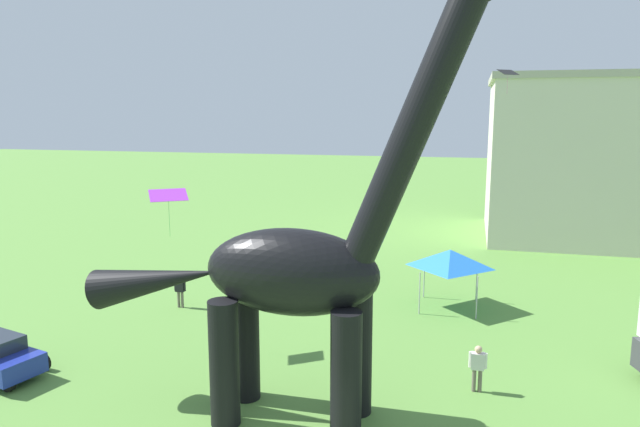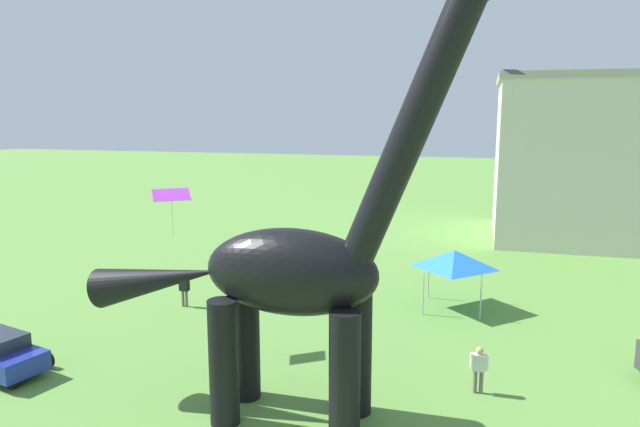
{
  "view_description": "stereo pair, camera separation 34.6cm",
  "coord_description": "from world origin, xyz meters",
  "px_view_note": "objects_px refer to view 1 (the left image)",
  "views": [
    {
      "loc": [
        3.87,
        -12.57,
        9.71
      ],
      "look_at": [
        -0.8,
        5.3,
        6.52
      ],
      "focal_mm": 32.79,
      "sensor_mm": 36.0,
      "label": 1
    },
    {
      "loc": [
        4.2,
        -12.48,
        9.71
      ],
      "look_at": [
        -0.8,
        5.3,
        6.52
      ],
      "focal_mm": 32.79,
      "sensor_mm": 36.0,
      "label": 2
    }
  ],
  "objects_px": {
    "dinosaur_sculpture": "(289,272)",
    "kite_mid_left": "(168,195)",
    "person_far_spectator": "(180,288)",
    "person_vendor_side": "(478,364)",
    "festival_canopy_tent": "(450,259)",
    "kite_mid_center": "(508,72)"
  },
  "relations": [
    {
      "from": "dinosaur_sculpture",
      "to": "kite_mid_left",
      "type": "relative_size",
      "value": 7.01
    },
    {
      "from": "dinosaur_sculpture",
      "to": "person_vendor_side",
      "type": "xyz_separation_m",
      "value": [
        5.82,
        3.35,
        -3.83
      ]
    },
    {
      "from": "kite_mid_center",
      "to": "festival_canopy_tent",
      "type": "bearing_deg",
      "value": -114.75
    },
    {
      "from": "person_far_spectator",
      "to": "person_vendor_side",
      "type": "bearing_deg",
      "value": -124.78
    },
    {
      "from": "dinosaur_sculpture",
      "to": "person_far_spectator",
      "type": "relative_size",
      "value": 7.99
    },
    {
      "from": "kite_mid_left",
      "to": "kite_mid_center",
      "type": "xyz_separation_m",
      "value": [
        13.64,
        13.33,
        5.52
      ]
    },
    {
      "from": "dinosaur_sculpture",
      "to": "person_vendor_side",
      "type": "height_order",
      "value": "dinosaur_sculpture"
    },
    {
      "from": "person_vendor_side",
      "to": "kite_mid_left",
      "type": "xyz_separation_m",
      "value": [
        -12.44,
        1.21,
        5.37
      ]
    },
    {
      "from": "person_vendor_side",
      "to": "kite_mid_center",
      "type": "xyz_separation_m",
      "value": [
        1.2,
        14.54,
        10.89
      ]
    },
    {
      "from": "dinosaur_sculpture",
      "to": "person_far_spectator",
      "type": "xyz_separation_m",
      "value": [
        -8.65,
        8.93,
        -3.84
      ]
    },
    {
      "from": "festival_canopy_tent",
      "to": "kite_mid_center",
      "type": "distance_m",
      "value": 11.19
    },
    {
      "from": "dinosaur_sculpture",
      "to": "kite_mid_left",
      "type": "height_order",
      "value": "dinosaur_sculpture"
    },
    {
      "from": "person_far_spectator",
      "to": "kite_mid_left",
      "type": "height_order",
      "value": "kite_mid_left"
    },
    {
      "from": "dinosaur_sculpture",
      "to": "festival_canopy_tent",
      "type": "distance_m",
      "value": 13.33
    },
    {
      "from": "dinosaur_sculpture",
      "to": "person_far_spectator",
      "type": "distance_m",
      "value": 13.01
    },
    {
      "from": "person_vendor_side",
      "to": "kite_mid_center",
      "type": "distance_m",
      "value": 18.2
    },
    {
      "from": "kite_mid_center",
      "to": "person_vendor_side",
      "type": "bearing_deg",
      "value": -94.74
    },
    {
      "from": "kite_mid_left",
      "to": "person_far_spectator",
      "type": "bearing_deg",
      "value": 114.93
    },
    {
      "from": "dinosaur_sculpture",
      "to": "person_vendor_side",
      "type": "distance_m",
      "value": 7.73
    },
    {
      "from": "festival_canopy_tent",
      "to": "kite_mid_center",
      "type": "height_order",
      "value": "kite_mid_center"
    },
    {
      "from": "person_vendor_side",
      "to": "person_far_spectator",
      "type": "bearing_deg",
      "value": 64.6
    },
    {
      "from": "person_vendor_side",
      "to": "kite_mid_center",
      "type": "relative_size",
      "value": 1.28
    }
  ]
}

